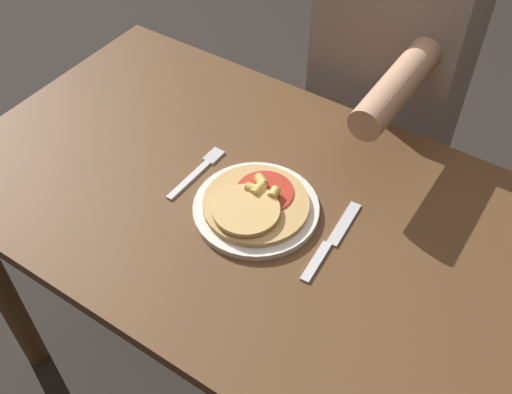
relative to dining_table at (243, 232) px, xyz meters
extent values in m
plane|color=#2D2823|center=(0.00, 0.00, -0.64)|extent=(8.00, 8.00, 0.00)
cube|color=brown|center=(0.00, 0.00, 0.11)|extent=(1.22, 0.74, 0.03)
cylinder|color=brown|center=(-0.55, -0.31, -0.27)|extent=(0.06, 0.06, 0.73)
cylinder|color=brown|center=(-0.55, 0.31, -0.27)|extent=(0.06, 0.06, 0.73)
cylinder|color=brown|center=(0.55, 0.31, -0.27)|extent=(0.06, 0.06, 0.73)
cylinder|color=silver|center=(0.05, -0.02, 0.13)|extent=(0.25, 0.25, 0.01)
cylinder|color=tan|center=(0.05, -0.02, 0.14)|extent=(0.21, 0.21, 0.01)
cylinder|color=#B22D1E|center=(0.05, 0.01, 0.15)|extent=(0.12, 0.12, 0.00)
cylinder|color=tan|center=(0.05, -0.05, 0.16)|extent=(0.13, 0.13, 0.01)
cylinder|color=#E5BC5B|center=(0.04, 0.00, 0.16)|extent=(0.02, 0.03, 0.02)
cylinder|color=#E5BC5B|center=(0.07, 0.01, 0.16)|extent=(0.02, 0.03, 0.02)
cylinder|color=#E5BC5B|center=(0.03, 0.02, 0.16)|extent=(0.03, 0.03, 0.02)
cylinder|color=#E5BC5B|center=(0.03, -0.01, 0.16)|extent=(0.03, 0.02, 0.02)
cube|color=silver|center=(-0.11, -0.03, 0.12)|extent=(0.02, 0.13, 0.00)
cube|color=silver|center=(-0.11, 0.06, 0.12)|extent=(0.03, 0.05, 0.00)
cube|color=silver|center=(0.21, -0.07, 0.12)|extent=(0.02, 0.10, 0.00)
cube|color=silver|center=(0.21, 0.04, 0.12)|extent=(0.03, 0.12, 0.00)
cylinder|color=#2D2D38|center=(-0.01, 0.56, -0.39)|extent=(0.11, 0.11, 0.51)
cylinder|color=#2D2D38|center=(0.15, 0.56, -0.39)|extent=(0.11, 0.11, 0.51)
cube|color=gray|center=(0.07, 0.56, 0.15)|extent=(0.36, 0.22, 0.55)
cylinder|color=tan|center=(0.18, 0.30, 0.28)|extent=(0.07, 0.30, 0.07)
camera|label=1|loc=(0.49, -0.68, 1.01)|focal=42.00mm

